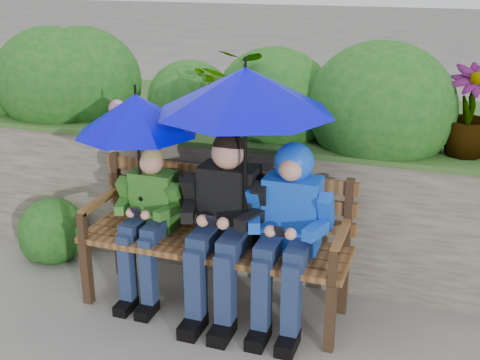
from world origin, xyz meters
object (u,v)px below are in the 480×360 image
(boy_left, at_px, (149,215))
(umbrella_left, at_px, (136,114))
(boy_right, at_px, (288,222))
(umbrella_right, at_px, (245,90))
(park_bench, at_px, (217,230))
(boy_middle, at_px, (224,218))

(boy_left, distance_m, umbrella_left, 0.70)
(umbrella_left, bearing_deg, boy_left, -18.77)
(boy_right, height_order, umbrella_right, umbrella_right)
(park_bench, bearing_deg, umbrella_left, -173.29)
(boy_middle, bearing_deg, park_bench, 131.16)
(umbrella_left, bearing_deg, umbrella_right, -3.60)
(boy_left, bearing_deg, park_bench, 9.77)
(boy_middle, relative_size, umbrella_left, 1.51)
(park_bench, distance_m, umbrella_right, 1.03)
(boy_left, xyz_separation_m, boy_right, (0.98, 0.00, 0.09))
(boy_middle, xyz_separation_m, umbrella_right, (0.15, -0.01, 0.85))
(boy_right, relative_size, umbrella_right, 1.10)
(park_bench, relative_size, umbrella_right, 1.66)
(boy_left, relative_size, boy_middle, 0.88)
(umbrella_right, bearing_deg, umbrella_left, 176.40)
(boy_left, xyz_separation_m, umbrella_right, (0.71, -0.03, 0.91))
(park_bench, height_order, umbrella_left, umbrella_left)
(umbrella_left, distance_m, umbrella_right, 0.79)
(boy_middle, bearing_deg, boy_left, 178.44)
(boy_middle, bearing_deg, umbrella_left, 176.80)
(boy_left, bearing_deg, umbrella_right, -2.35)
(boy_left, relative_size, umbrella_left, 1.33)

